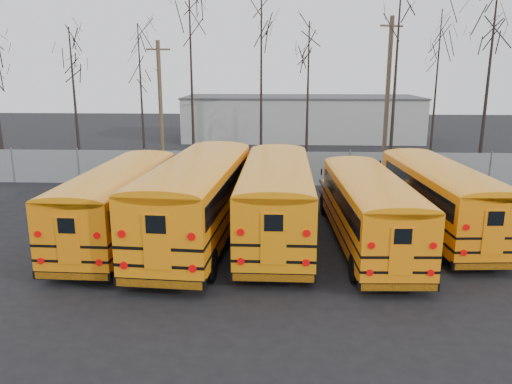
{
  "coord_description": "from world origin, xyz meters",
  "views": [
    {
      "loc": [
        -0.12,
        -16.62,
        6.63
      ],
      "look_at": [
        -1.06,
        3.75,
        1.6
      ],
      "focal_mm": 35.0,
      "sensor_mm": 36.0,
      "label": 1
    }
  ],
  "objects_px": {
    "bus_c": "(276,193)",
    "bus_d": "(368,204)",
    "bus_b": "(199,192)",
    "bus_e": "(439,192)",
    "utility_pole_right": "(388,89)",
    "utility_pole_left": "(161,106)",
    "bus_a": "(120,197)"
  },
  "relations": [
    {
      "from": "bus_c",
      "to": "bus_d",
      "type": "bearing_deg",
      "value": -14.37
    },
    {
      "from": "bus_b",
      "to": "bus_e",
      "type": "relative_size",
      "value": 1.13
    },
    {
      "from": "bus_b",
      "to": "bus_d",
      "type": "xyz_separation_m",
      "value": [
        6.49,
        -0.5,
        -0.28
      ]
    },
    {
      "from": "bus_e",
      "to": "utility_pole_right",
      "type": "height_order",
      "value": "utility_pole_right"
    },
    {
      "from": "bus_b",
      "to": "bus_c",
      "type": "distance_m",
      "value": 3.06
    },
    {
      "from": "bus_d",
      "to": "bus_b",
      "type": "bearing_deg",
      "value": 173.28
    },
    {
      "from": "bus_e",
      "to": "bus_c",
      "type": "bearing_deg",
      "value": -176.01
    },
    {
      "from": "bus_c",
      "to": "utility_pole_left",
      "type": "bearing_deg",
      "value": 120.63
    },
    {
      "from": "bus_a",
      "to": "bus_d",
      "type": "xyz_separation_m",
      "value": [
        9.6,
        -0.48,
        -0.06
      ]
    },
    {
      "from": "utility_pole_left",
      "to": "utility_pole_right",
      "type": "bearing_deg",
      "value": 3.23
    },
    {
      "from": "bus_d",
      "to": "bus_a",
      "type": "bearing_deg",
      "value": 174.85
    },
    {
      "from": "bus_c",
      "to": "bus_e",
      "type": "bearing_deg",
      "value": 8.46
    },
    {
      "from": "utility_pole_left",
      "to": "utility_pole_right",
      "type": "height_order",
      "value": "utility_pole_right"
    },
    {
      "from": "bus_d",
      "to": "utility_pole_left",
      "type": "xyz_separation_m",
      "value": [
        -11.06,
        14.04,
        2.63
      ]
    },
    {
      "from": "bus_c",
      "to": "utility_pole_right",
      "type": "bearing_deg",
      "value": 66.57
    },
    {
      "from": "bus_c",
      "to": "utility_pole_left",
      "type": "relative_size",
      "value": 1.37
    },
    {
      "from": "utility_pole_right",
      "to": "bus_e",
      "type": "bearing_deg",
      "value": -117.46
    },
    {
      "from": "bus_b",
      "to": "utility_pole_left",
      "type": "bearing_deg",
      "value": 112.68
    },
    {
      "from": "bus_a",
      "to": "utility_pole_right",
      "type": "height_order",
      "value": "utility_pole_right"
    },
    {
      "from": "bus_a",
      "to": "bus_b",
      "type": "distance_m",
      "value": 3.11
    },
    {
      "from": "bus_e",
      "to": "utility_pole_right",
      "type": "distance_m",
      "value": 17.07
    },
    {
      "from": "bus_d",
      "to": "bus_e",
      "type": "bearing_deg",
      "value": 27.97
    },
    {
      "from": "utility_pole_right",
      "to": "bus_b",
      "type": "bearing_deg",
      "value": -144.44
    },
    {
      "from": "bus_e",
      "to": "utility_pole_left",
      "type": "relative_size",
      "value": 1.28
    },
    {
      "from": "bus_b",
      "to": "bus_d",
      "type": "relative_size",
      "value": 1.17
    },
    {
      "from": "utility_pole_left",
      "to": "bus_d",
      "type": "bearing_deg",
      "value": -64.69
    },
    {
      "from": "bus_c",
      "to": "utility_pole_right",
      "type": "xyz_separation_m",
      "value": [
        7.82,
        17.58,
        3.38
      ]
    },
    {
      "from": "bus_a",
      "to": "bus_c",
      "type": "xyz_separation_m",
      "value": [
        6.14,
        0.44,
        0.13
      ]
    },
    {
      "from": "bus_a",
      "to": "utility_pole_right",
      "type": "bearing_deg",
      "value": 53.8
    },
    {
      "from": "utility_pole_left",
      "to": "bus_c",
      "type": "bearing_deg",
      "value": -72.84
    },
    {
      "from": "bus_d",
      "to": "utility_pole_right",
      "type": "relative_size",
      "value": 1.02
    },
    {
      "from": "bus_d",
      "to": "utility_pole_left",
      "type": "bearing_deg",
      "value": 125.95
    }
  ]
}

